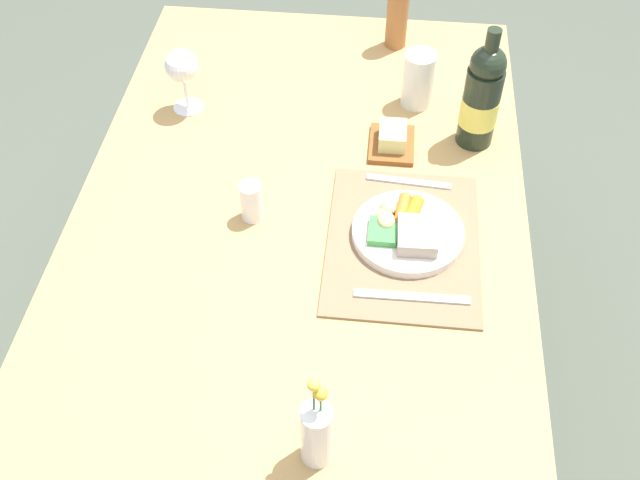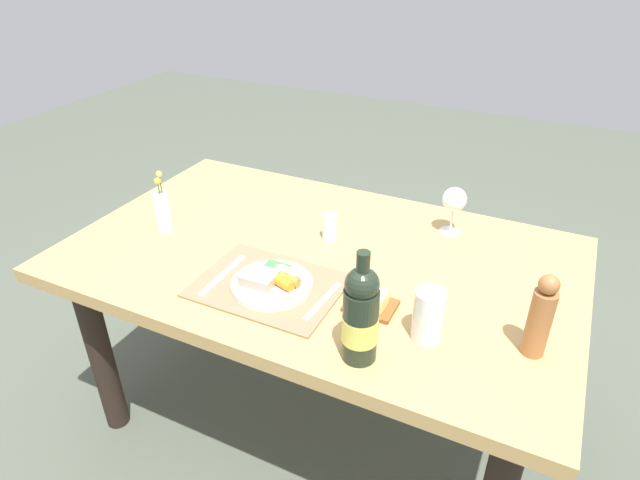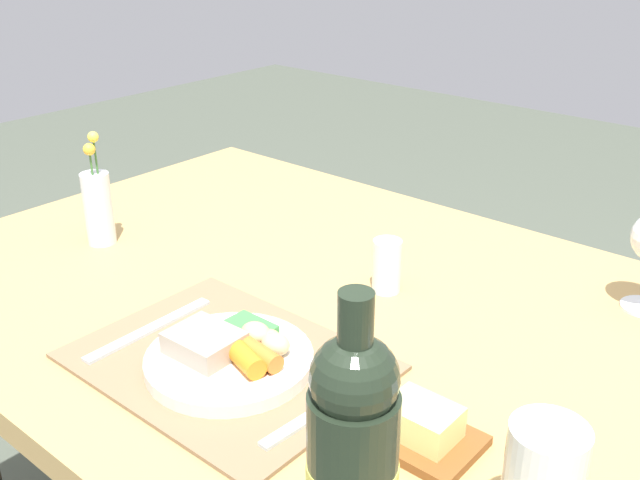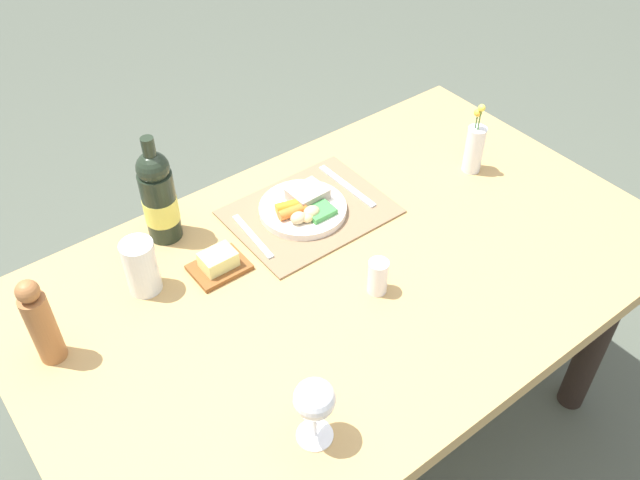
{
  "view_description": "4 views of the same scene",
  "coord_description": "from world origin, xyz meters",
  "px_view_note": "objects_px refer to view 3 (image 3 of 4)",
  "views": [
    {
      "loc": [
        -1.05,
        -0.15,
        1.83
      ],
      "look_at": [
        -0.1,
        -0.05,
        0.75
      ],
      "focal_mm": 41.97,
      "sensor_mm": 36.0,
      "label": 1
    },
    {
      "loc": [
        0.61,
        -1.25,
        1.59
      ],
      "look_at": [
        0.03,
        -0.05,
        0.79
      ],
      "focal_mm": 30.21,
      "sensor_mm": 36.0,
      "label": 2
    },
    {
      "loc": [
        0.59,
        -0.77,
        1.27
      ],
      "look_at": [
        -0.06,
        -0.0,
        0.82
      ],
      "focal_mm": 41.39,
      "sensor_mm": 36.0,
      "label": 3
    },
    {
      "loc": [
        0.74,
        0.85,
        1.84
      ],
      "look_at": [
        0.06,
        -0.04,
        0.81
      ],
      "focal_mm": 38.19,
      "sensor_mm": 36.0,
      "label": 4
    }
  ],
  "objects_px": {
    "dining_table": "(352,366)",
    "salt_shaker": "(387,266)",
    "flower_vase": "(98,206)",
    "dinner_plate": "(231,354)",
    "knife": "(319,411)",
    "wine_bottle": "(352,459)",
    "fork": "(150,329)",
    "butter_dish": "(422,429)"
  },
  "relations": [
    {
      "from": "butter_dish",
      "to": "dining_table",
      "type": "bearing_deg",
      "value": 142.98
    },
    {
      "from": "fork",
      "to": "knife",
      "type": "xyz_separation_m",
      "value": [
        0.31,
        0.01,
        0.0
      ]
    },
    {
      "from": "dining_table",
      "to": "salt_shaker",
      "type": "xyz_separation_m",
      "value": [
        -0.01,
        0.09,
        0.14
      ]
    },
    {
      "from": "fork",
      "to": "salt_shaker",
      "type": "height_order",
      "value": "salt_shaker"
    },
    {
      "from": "salt_shaker",
      "to": "flower_vase",
      "type": "relative_size",
      "value": 0.42
    },
    {
      "from": "fork",
      "to": "knife",
      "type": "distance_m",
      "value": 0.31
    },
    {
      "from": "dinner_plate",
      "to": "flower_vase",
      "type": "bearing_deg",
      "value": 165.04
    },
    {
      "from": "knife",
      "to": "butter_dish",
      "type": "distance_m",
      "value": 0.13
    },
    {
      "from": "wine_bottle",
      "to": "butter_dish",
      "type": "relative_size",
      "value": 2.21
    },
    {
      "from": "knife",
      "to": "wine_bottle",
      "type": "bearing_deg",
      "value": -37.34
    },
    {
      "from": "flower_vase",
      "to": "dining_table",
      "type": "bearing_deg",
      "value": 10.3
    },
    {
      "from": "dinner_plate",
      "to": "fork",
      "type": "height_order",
      "value": "dinner_plate"
    },
    {
      "from": "knife",
      "to": "flower_vase",
      "type": "relative_size",
      "value": 0.86
    },
    {
      "from": "dining_table",
      "to": "knife",
      "type": "bearing_deg",
      "value": -61.45
    },
    {
      "from": "dinner_plate",
      "to": "knife",
      "type": "distance_m",
      "value": 0.16
    },
    {
      "from": "dining_table",
      "to": "salt_shaker",
      "type": "relative_size",
      "value": 17.52
    },
    {
      "from": "dining_table",
      "to": "wine_bottle",
      "type": "distance_m",
      "value": 0.51
    },
    {
      "from": "dinner_plate",
      "to": "salt_shaker",
      "type": "bearing_deg",
      "value": 85.19
    },
    {
      "from": "dining_table",
      "to": "wine_bottle",
      "type": "relative_size",
      "value": 5.36
    },
    {
      "from": "fork",
      "to": "butter_dish",
      "type": "bearing_deg",
      "value": 6.27
    },
    {
      "from": "knife",
      "to": "flower_vase",
      "type": "height_order",
      "value": "flower_vase"
    },
    {
      "from": "dinner_plate",
      "to": "knife",
      "type": "xyz_separation_m",
      "value": [
        0.15,
        -0.0,
        -0.01
      ]
    },
    {
      "from": "fork",
      "to": "butter_dish",
      "type": "relative_size",
      "value": 1.67
    },
    {
      "from": "wine_bottle",
      "to": "salt_shaker",
      "type": "distance_m",
      "value": 0.55
    },
    {
      "from": "dining_table",
      "to": "fork",
      "type": "height_order",
      "value": "fork"
    },
    {
      "from": "dinner_plate",
      "to": "salt_shaker",
      "type": "height_order",
      "value": "salt_shaker"
    },
    {
      "from": "wine_bottle",
      "to": "salt_shaker",
      "type": "relative_size",
      "value": 3.27
    },
    {
      "from": "dining_table",
      "to": "wine_bottle",
      "type": "bearing_deg",
      "value": -52.29
    },
    {
      "from": "wine_bottle",
      "to": "salt_shaker",
      "type": "height_order",
      "value": "wine_bottle"
    },
    {
      "from": "dining_table",
      "to": "salt_shaker",
      "type": "bearing_deg",
      "value": 94.21
    },
    {
      "from": "dinner_plate",
      "to": "wine_bottle",
      "type": "bearing_deg",
      "value": -24.56
    },
    {
      "from": "dinner_plate",
      "to": "butter_dish",
      "type": "bearing_deg",
      "value": 8.13
    },
    {
      "from": "dinner_plate",
      "to": "wine_bottle",
      "type": "distance_m",
      "value": 0.36
    },
    {
      "from": "fork",
      "to": "knife",
      "type": "height_order",
      "value": "same"
    },
    {
      "from": "wine_bottle",
      "to": "fork",
      "type": "bearing_deg",
      "value": 164.61
    },
    {
      "from": "butter_dish",
      "to": "salt_shaker",
      "type": "bearing_deg",
      "value": 132.03
    },
    {
      "from": "wine_bottle",
      "to": "butter_dish",
      "type": "bearing_deg",
      "value": 102.68
    },
    {
      "from": "fork",
      "to": "flower_vase",
      "type": "xyz_separation_m",
      "value": [
        -0.33,
        0.14,
        0.06
      ]
    },
    {
      "from": "fork",
      "to": "butter_dish",
      "type": "distance_m",
      "value": 0.43
    },
    {
      "from": "fork",
      "to": "butter_dish",
      "type": "xyz_separation_m",
      "value": [
        0.43,
        0.05,
        0.01
      ]
    },
    {
      "from": "fork",
      "to": "salt_shaker",
      "type": "bearing_deg",
      "value": 60.32
    },
    {
      "from": "dinner_plate",
      "to": "knife",
      "type": "height_order",
      "value": "dinner_plate"
    }
  ]
}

